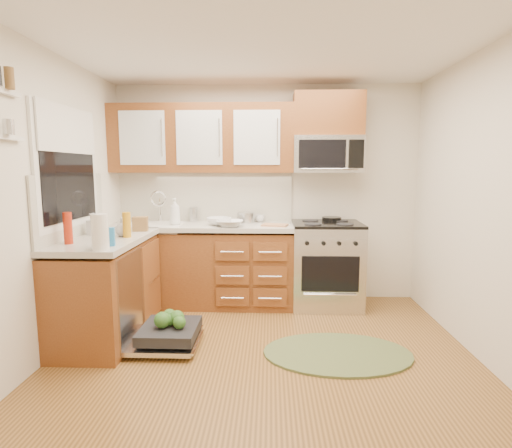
{
  "coord_description": "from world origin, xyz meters",
  "views": [
    {
      "loc": [
        0.05,
        -2.98,
        1.54
      ],
      "look_at": [
        -0.09,
        0.85,
        1.01
      ],
      "focal_mm": 28.0,
      "sensor_mm": 36.0,
      "label": 1
    }
  ],
  "objects_px": {
    "skillet": "(332,219)",
    "microwave": "(327,155)",
    "range": "(326,264)",
    "dishwasher": "(165,336)",
    "paper_towel_roll": "(100,232)",
    "upper_cabinets": "(202,139)",
    "cup": "(260,218)",
    "bowl_b": "(219,221)",
    "cutting_board": "(275,225)",
    "bowl_a": "(230,223)",
    "stock_pot": "(246,217)",
    "rug": "(337,353)",
    "sink": "(155,235)"
  },
  "relations": [
    {
      "from": "skillet",
      "to": "microwave",
      "type": "bearing_deg",
      "value": -141.9
    },
    {
      "from": "range",
      "to": "dishwasher",
      "type": "bearing_deg",
      "value": -143.73
    },
    {
      "from": "skillet",
      "to": "paper_towel_roll",
      "type": "xyz_separation_m",
      "value": [
        -2.01,
        -1.63,
        0.09
      ]
    },
    {
      "from": "dishwasher",
      "to": "microwave",
      "type": "bearing_deg",
      "value": 39.07
    },
    {
      "from": "upper_cabinets",
      "to": "range",
      "type": "distance_m",
      "value": 1.99
    },
    {
      "from": "cup",
      "to": "bowl_b",
      "type": "bearing_deg",
      "value": -147.45
    },
    {
      "from": "cutting_board",
      "to": "paper_towel_roll",
      "type": "bearing_deg",
      "value": -134.98
    },
    {
      "from": "dishwasher",
      "to": "bowl_b",
      "type": "xyz_separation_m",
      "value": [
        0.34,
        1.07,
        0.87
      ]
    },
    {
      "from": "upper_cabinets",
      "to": "cup",
      "type": "relative_size",
      "value": 19.03
    },
    {
      "from": "bowl_a",
      "to": "microwave",
      "type": "bearing_deg",
      "value": 15.73
    },
    {
      "from": "stock_pot",
      "to": "upper_cabinets",
      "type": "bearing_deg",
      "value": 179.86
    },
    {
      "from": "rug",
      "to": "paper_towel_roll",
      "type": "relative_size",
      "value": 4.49
    },
    {
      "from": "stock_pot",
      "to": "cutting_board",
      "type": "distance_m",
      "value": 0.42
    },
    {
      "from": "rug",
      "to": "cup",
      "type": "bearing_deg",
      "value": 115.41
    },
    {
      "from": "microwave",
      "to": "range",
      "type": "bearing_deg",
      "value": -90.0
    },
    {
      "from": "upper_cabinets",
      "to": "skillet",
      "type": "bearing_deg",
      "value": 1.33
    },
    {
      "from": "bowl_a",
      "to": "upper_cabinets",
      "type": "bearing_deg",
      "value": 136.29
    },
    {
      "from": "microwave",
      "to": "dishwasher",
      "type": "height_order",
      "value": "microwave"
    },
    {
      "from": "upper_cabinets",
      "to": "dishwasher",
      "type": "relative_size",
      "value": 2.93
    },
    {
      "from": "dishwasher",
      "to": "rug",
      "type": "xyz_separation_m",
      "value": [
        1.48,
        -0.1,
        -0.09
      ]
    },
    {
      "from": "upper_cabinets",
      "to": "bowl_a",
      "type": "relative_size",
      "value": 7.22
    },
    {
      "from": "rug",
      "to": "cup",
      "type": "height_order",
      "value": "cup"
    },
    {
      "from": "microwave",
      "to": "bowl_a",
      "type": "height_order",
      "value": "microwave"
    },
    {
      "from": "rug",
      "to": "bowl_b",
      "type": "relative_size",
      "value": 4.59
    },
    {
      "from": "upper_cabinets",
      "to": "skillet",
      "type": "height_order",
      "value": "upper_cabinets"
    },
    {
      "from": "upper_cabinets",
      "to": "cutting_board",
      "type": "bearing_deg",
      "value": -16.6
    },
    {
      "from": "microwave",
      "to": "rug",
      "type": "relative_size",
      "value": 0.61
    },
    {
      "from": "microwave",
      "to": "paper_towel_roll",
      "type": "distance_m",
      "value": 2.57
    },
    {
      "from": "sink",
      "to": "stock_pot",
      "type": "height_order",
      "value": "stock_pot"
    },
    {
      "from": "upper_cabinets",
      "to": "range",
      "type": "height_order",
      "value": "upper_cabinets"
    },
    {
      "from": "skillet",
      "to": "bowl_b",
      "type": "distance_m",
      "value": 1.3
    },
    {
      "from": "upper_cabinets",
      "to": "range",
      "type": "relative_size",
      "value": 2.16
    },
    {
      "from": "skillet",
      "to": "paper_towel_roll",
      "type": "height_order",
      "value": "paper_towel_roll"
    },
    {
      "from": "range",
      "to": "skillet",
      "type": "bearing_deg",
      "value": 67.13
    },
    {
      "from": "skillet",
      "to": "paper_towel_roll",
      "type": "relative_size",
      "value": 0.8
    },
    {
      "from": "dishwasher",
      "to": "paper_towel_roll",
      "type": "xyz_separation_m",
      "value": [
        -0.39,
        -0.32,
        0.96
      ]
    },
    {
      "from": "upper_cabinets",
      "to": "bowl_b",
      "type": "distance_m",
      "value": 0.95
    },
    {
      "from": "range",
      "to": "microwave",
      "type": "distance_m",
      "value": 1.23
    },
    {
      "from": "upper_cabinets",
      "to": "range",
      "type": "bearing_deg",
      "value": -5.89
    },
    {
      "from": "upper_cabinets",
      "to": "cup",
      "type": "xyz_separation_m",
      "value": [
        0.65,
        0.07,
        -0.91
      ]
    },
    {
      "from": "sink",
      "to": "bowl_a",
      "type": "relative_size",
      "value": 2.18
    },
    {
      "from": "stock_pot",
      "to": "bowl_a",
      "type": "xyz_separation_m",
      "value": [
        -0.15,
        -0.32,
        -0.03
      ]
    },
    {
      "from": "paper_towel_roll",
      "to": "cup",
      "type": "xyz_separation_m",
      "value": [
        1.18,
        1.67,
        -0.1
      ]
    },
    {
      "from": "stock_pot",
      "to": "paper_towel_roll",
      "type": "distance_m",
      "value": 1.89
    },
    {
      "from": "paper_towel_roll",
      "to": "rug",
      "type": "bearing_deg",
      "value": 6.69
    },
    {
      "from": "dishwasher",
      "to": "cutting_board",
      "type": "distance_m",
      "value": 1.64
    },
    {
      "from": "paper_towel_roll",
      "to": "cup",
      "type": "relative_size",
      "value": 2.57
    },
    {
      "from": "microwave",
      "to": "bowl_a",
      "type": "xyz_separation_m",
      "value": [
        -1.06,
        -0.3,
        -0.74
      ]
    },
    {
      "from": "range",
      "to": "rug",
      "type": "height_order",
      "value": "range"
    },
    {
      "from": "stock_pot",
      "to": "bowl_b",
      "type": "height_order",
      "value": "stock_pot"
    }
  ]
}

